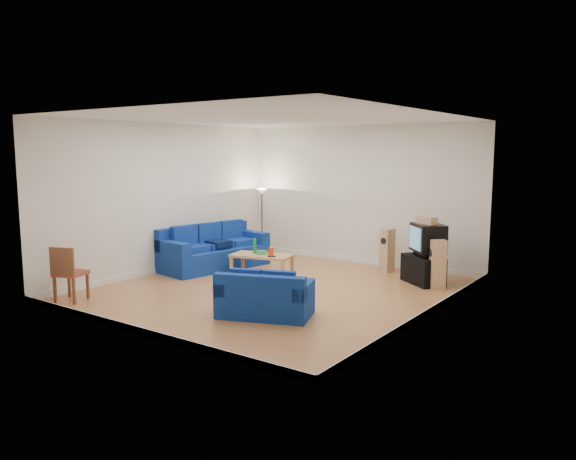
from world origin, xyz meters
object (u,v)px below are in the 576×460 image
Objects in this scene: sofa_three_seat at (212,252)px; sofa_loveseat at (264,300)px; television at (428,238)px; coffee_table at (262,257)px; tv_stand at (423,270)px.

sofa_three_seat is 3.99m from sofa_loveseat.
sofa_loveseat is 1.90× the size of television.
television reaches higher than coffee_table.
sofa_loveseat is (3.27, -2.29, -0.08)m from sofa_three_seat.
sofa_three_seat is 2.85× the size of tv_stand.
sofa_three_seat is at bearing -127.24° from tv_stand.
sofa_loveseat is 2.95m from coffee_table.
sofa_three_seat is 1.41m from coffee_table.
coffee_table is at bearing -109.87° from television.
sofa_loveseat is 3.91m from television.
coffee_table is 3.30m from tv_stand.
tv_stand is at bearing 50.95° from sofa_loveseat.
television reaches higher than tv_stand.
sofa_three_seat reaches higher than tv_stand.
television is at bearing 23.84° from coffee_table.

